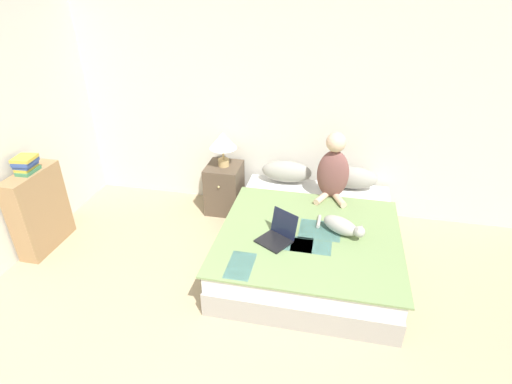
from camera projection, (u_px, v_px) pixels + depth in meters
wall_back at (288, 108)px, 4.60m from camera, size 6.10×0.05×2.55m
bed at (310, 241)px, 4.11m from camera, size 1.73×2.02×0.44m
pillow_near at (287, 172)px, 4.75m from camera, size 0.59×0.25×0.26m
pillow_far at (351, 177)px, 4.61m from camera, size 0.59×0.25×0.26m
person_sitting at (333, 169)px, 4.32m from camera, size 0.36×0.35×0.76m
cat_tabby at (342, 226)px, 3.81m from camera, size 0.46×0.39×0.17m
laptop_open at (277, 235)px, 3.73m from camera, size 0.40×0.41×0.26m
nightstand at (225, 188)px, 4.95m from camera, size 0.41×0.47×0.60m
table_lamp at (223, 142)px, 4.65m from camera, size 0.33×0.33×0.42m
bookshelf at (39, 210)px, 4.21m from camera, size 0.22×0.66×0.89m
book_stack_top at (26, 164)px, 3.95m from camera, size 0.21×0.23×0.17m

